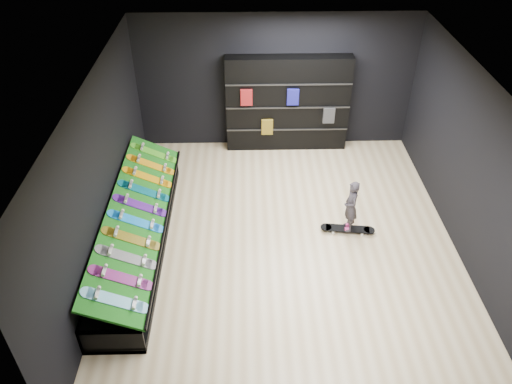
{
  "coord_description": "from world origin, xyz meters",
  "views": [
    {
      "loc": [
        -0.66,
        -6.55,
        6.02
      ],
      "look_at": [
        -0.5,
        0.2,
        1.0
      ],
      "focal_mm": 35.0,
      "sensor_mm": 36.0,
      "label": 1
    }
  ],
  "objects_px": {
    "child": "(350,215)",
    "back_shelving": "(287,104)",
    "floor_skateboard": "(347,230)",
    "display_rack": "(139,235)"
  },
  "relations": [
    {
      "from": "back_shelving",
      "to": "child",
      "type": "height_order",
      "value": "back_shelving"
    },
    {
      "from": "child",
      "to": "back_shelving",
      "type": "bearing_deg",
      "value": -167.06
    },
    {
      "from": "floor_skateboard",
      "to": "display_rack",
      "type": "bearing_deg",
      "value": -168.37
    },
    {
      "from": "floor_skateboard",
      "to": "child",
      "type": "distance_m",
      "value": 0.35
    },
    {
      "from": "back_shelving",
      "to": "floor_skateboard",
      "type": "xyz_separation_m",
      "value": [
        0.91,
        -3.03,
        -1.03
      ]
    },
    {
      "from": "floor_skateboard",
      "to": "child",
      "type": "relative_size",
      "value": 1.62
    },
    {
      "from": "display_rack",
      "to": "back_shelving",
      "type": "height_order",
      "value": "back_shelving"
    },
    {
      "from": "display_rack",
      "to": "child",
      "type": "distance_m",
      "value": 3.73
    },
    {
      "from": "child",
      "to": "display_rack",
      "type": "bearing_deg",
      "value": -89.39
    },
    {
      "from": "back_shelving",
      "to": "child",
      "type": "relative_size",
      "value": 4.43
    }
  ]
}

